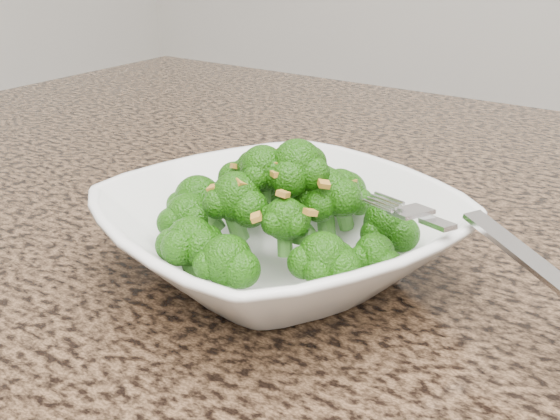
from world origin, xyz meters
The scene contains 5 objects.
granite_counter centered at (0.00, 0.30, 0.89)m, with size 1.64×1.04×0.03m, color brown.
bowl centered at (-0.13, 0.22, 0.93)m, with size 0.25×0.25×0.06m, color white.
broccoli_pile centered at (-0.13, 0.22, 0.99)m, with size 0.22×0.22×0.06m, color #1E5B0A, non-canonical shape.
garlic_topping centered at (-0.13, 0.22, 1.03)m, with size 0.13×0.13×0.01m, color #B8832C, non-canonical shape.
fork centered at (-0.01, 0.22, 0.97)m, with size 0.20×0.03×0.01m, color silver, non-canonical shape.
Camera 1 is at (0.13, -0.16, 1.14)m, focal length 45.00 mm.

